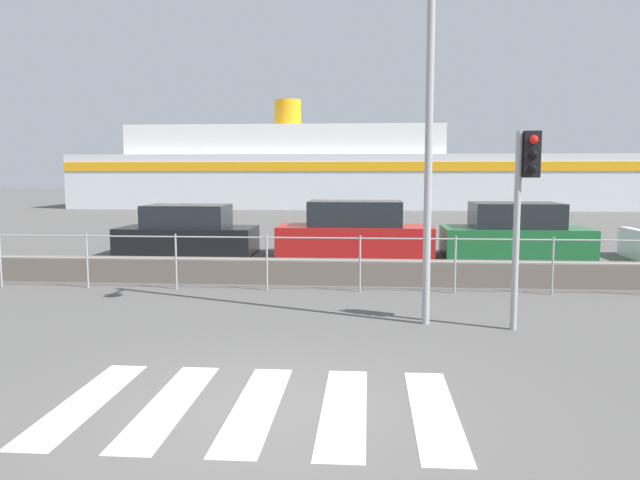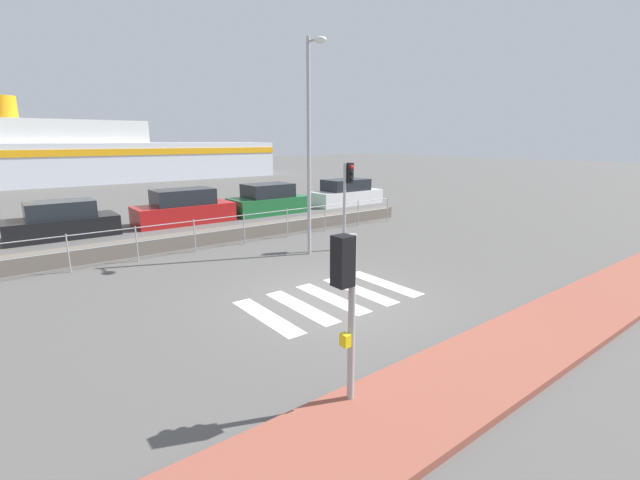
# 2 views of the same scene
# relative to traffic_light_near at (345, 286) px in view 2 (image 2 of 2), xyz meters

# --- Properties ---
(ground_plane) EXTENTS (160.00, 160.00, 0.00)m
(ground_plane) POSITION_rel_traffic_light_near_xyz_m (2.62, 3.46, -1.83)
(ground_plane) COLOR #565451
(sidewalk_brick) EXTENTS (24.00, 1.80, 0.12)m
(sidewalk_brick) POSITION_rel_traffic_light_near_xyz_m (2.62, -0.64, -1.77)
(sidewalk_brick) COLOR #934C3D
(sidewalk_brick) RESTS_ON ground_plane
(crosswalk) EXTENTS (4.05, 2.40, 0.01)m
(crosswalk) POSITION_rel_traffic_light_near_xyz_m (2.59, 3.46, -1.83)
(crosswalk) COLOR silver
(crosswalk) RESTS_ON ground_plane
(seawall) EXTENTS (18.69, 0.55, 0.51)m
(seawall) POSITION_rel_traffic_light_near_xyz_m (2.62, 10.55, -1.57)
(seawall) COLOR #6B6056
(seawall) RESTS_ON ground_plane
(harbor_fence) EXTENTS (16.86, 0.04, 1.13)m
(harbor_fence) POSITION_rel_traffic_light_near_xyz_m (2.62, 9.67, -1.08)
(harbor_fence) COLOR #9EA0A3
(harbor_fence) RESTS_ON ground_plane
(traffic_light_near) EXTENTS (0.34, 0.32, 2.53)m
(traffic_light_near) POSITION_rel_traffic_light_near_xyz_m (0.00, 0.00, 0.00)
(traffic_light_near) COLOR #9EA0A3
(traffic_light_near) RESTS_ON ground_plane
(traffic_light_far) EXTENTS (0.34, 0.32, 2.98)m
(traffic_light_far) POSITION_rel_traffic_light_near_xyz_m (6.03, 6.85, 0.36)
(traffic_light_far) COLOR #9EA0A3
(traffic_light_far) RESTS_ON ground_plane
(streetlamp) EXTENTS (0.32, 0.88, 6.76)m
(streetlamp) POSITION_rel_traffic_light_near_xyz_m (4.63, 7.00, 2.27)
(streetlamp) COLOR #9EA0A3
(streetlamp) RESTS_ON ground_plane
(ferry_boat) EXTENTS (36.74, 7.55, 7.19)m
(ferry_boat) POSITION_rel_traffic_light_near_xyz_m (1.73, 39.81, 0.46)
(ferry_boat) COLOR silver
(ferry_boat) RESTS_ON ground_plane
(parked_car_black) EXTENTS (3.92, 1.74, 1.44)m
(parked_car_black) POSITION_rel_traffic_light_near_xyz_m (-1.53, 15.07, -1.22)
(parked_car_black) COLOR black
(parked_car_black) RESTS_ON ground_plane
(parked_car_red) EXTENTS (4.37, 1.75, 1.57)m
(parked_car_red) POSITION_rel_traffic_light_near_xyz_m (3.33, 15.07, -1.16)
(parked_car_red) COLOR #B21919
(parked_car_red) RESTS_ON ground_plane
(parked_car_green) EXTENTS (3.97, 1.90, 1.53)m
(parked_car_green) POSITION_rel_traffic_light_near_xyz_m (7.80, 15.07, -1.18)
(parked_car_green) COLOR #1E6633
(parked_car_green) RESTS_ON ground_plane
(parked_car_white) EXTENTS (4.42, 1.81, 1.48)m
(parked_car_white) POSITION_rel_traffic_light_near_xyz_m (13.14, 15.07, -1.20)
(parked_car_white) COLOR silver
(parked_car_white) RESTS_ON ground_plane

